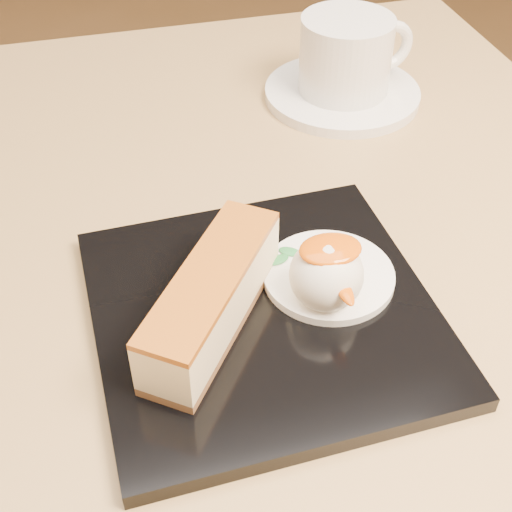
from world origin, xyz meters
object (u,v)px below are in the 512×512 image
object	(u,v)px
ice_cream_scoop	(326,275)
cheesecake	(212,298)
coffee_cup	(348,53)
table	(187,395)
saucer	(342,93)
dessert_plate	(264,314)

from	to	relation	value
ice_cream_scoop	cheesecake	bearing A→B (deg)	-180.00
cheesecake	coffee_cup	size ratio (longest dim) A/B	1.15
table	cheesecake	xyz separation A→B (m)	(0.01, -0.07, 0.19)
ice_cream_scoop	coffee_cup	world-z (taller)	coffee_cup
cheesecake	saucer	xyz separation A→B (m)	(0.19, 0.27, -0.03)
dessert_plate	saucer	distance (m)	0.31
ice_cream_scoop	saucer	size ratio (longest dim) A/B	0.32
table	coffee_cup	world-z (taller)	coffee_cup
dessert_plate	ice_cream_scoop	xyz separation A→B (m)	(0.04, -0.00, 0.03)
table	dessert_plate	distance (m)	0.18
dessert_plate	ice_cream_scoop	size ratio (longest dim) A/B	4.56
table	cheesecake	world-z (taller)	cheesecake
coffee_cup	dessert_plate	bearing A→B (deg)	-128.20
ice_cream_scoop	coffee_cup	size ratio (longest dim) A/B	0.42
table	saucer	distance (m)	0.32
table	dessert_plate	world-z (taller)	dessert_plate
ice_cream_scoop	table	bearing A→B (deg)	140.01
saucer	table	bearing A→B (deg)	-135.70
cheesecake	ice_cream_scoop	distance (m)	0.08
table	saucer	world-z (taller)	saucer
ice_cream_scoop	saucer	xyz separation A→B (m)	(0.11, 0.27, -0.03)
table	coffee_cup	bearing A→B (deg)	44.04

